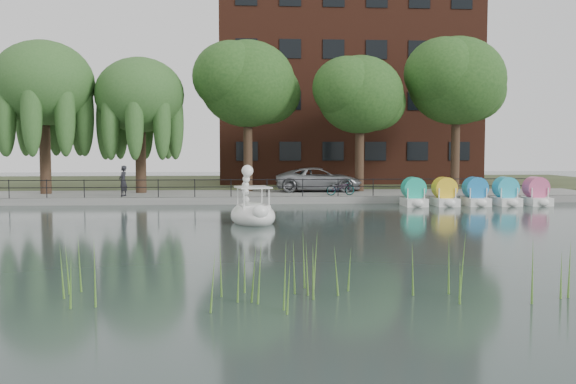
{
  "coord_description": "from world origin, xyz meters",
  "views": [
    {
      "loc": [
        -1.43,
        -22.4,
        3.15
      ],
      "look_at": [
        0.5,
        4.0,
        1.3
      ],
      "focal_mm": 40.0,
      "sensor_mm": 36.0,
      "label": 1
    }
  ],
  "objects": [
    {
      "name": "pedal_boat_row",
      "position": [
        11.22,
        11.36,
        0.61
      ],
      "size": [
        7.95,
        1.7,
        1.4
      ],
      "color": "white",
      "rests_on": "ground_plane"
    },
    {
      "name": "promenade",
      "position": [
        0.0,
        16.0,
        0.2
      ],
      "size": [
        40.0,
        6.0,
        0.4
      ],
      "primitive_type": "cube",
      "color": "gray",
      "rests_on": "ground_plane"
    },
    {
      "name": "minivan",
      "position": [
        3.38,
        17.21,
        1.26
      ],
      "size": [
        3.04,
        6.25,
        1.71
      ],
      "primitive_type": "imported",
      "rotation": [
        0.0,
        0.0,
        1.54
      ],
      "color": "gray",
      "rests_on": "promenade"
    },
    {
      "name": "willow_mid",
      "position": [
        -7.5,
        17.0,
        6.25
      ],
      "size": [
        5.32,
        5.32,
        8.15
      ],
      "color": "#473323",
      "rests_on": "promenade"
    },
    {
      "name": "ground_plane",
      "position": [
        0.0,
        0.0,
        0.0
      ],
      "size": [
        120.0,
        120.0,
        0.0
      ],
      "primitive_type": "plane",
      "color": "#3C4C4B"
    },
    {
      "name": "reed_bank",
      "position": [
        2.0,
        -9.5,
        0.6
      ],
      "size": [
        24.0,
        2.4,
        1.2
      ],
      "color": "#669938",
      "rests_on": "ground_plane"
    },
    {
      "name": "apartment_building",
      "position": [
        7.0,
        29.97,
        9.36
      ],
      "size": [
        20.0,
        10.07,
        18.0
      ],
      "color": "#4C1E16",
      "rests_on": "land_strip"
    },
    {
      "name": "land_strip",
      "position": [
        0.0,
        30.0,
        0.18
      ],
      "size": [
        60.0,
        22.0,
        0.36
      ],
      "primitive_type": "cube",
      "color": "#47512D",
      "rests_on": "ground_plane"
    },
    {
      "name": "railing",
      "position": [
        0.0,
        13.25,
        1.15
      ],
      "size": [
        32.0,
        0.05,
        1.0
      ],
      "color": "black",
      "rests_on": "promenade"
    },
    {
      "name": "swan_boat",
      "position": [
        -0.97,
        4.16,
        0.52
      ],
      "size": [
        2.36,
        3.15,
        2.4
      ],
      "rotation": [
        0.0,
        0.0,
        0.22
      ],
      "color": "white",
      "rests_on": "ground_plane"
    },
    {
      "name": "pedestrian",
      "position": [
        -8.06,
        14.15,
        1.39
      ],
      "size": [
        0.65,
        0.81,
        1.98
      ],
      "primitive_type": "imported",
      "rotation": [
        0.0,
        0.0,
        4.46
      ],
      "color": "black",
      "rests_on": "promenade"
    },
    {
      "name": "broadleaf_center",
      "position": [
        -1.0,
        18.0,
        7.06
      ],
      "size": [
        6.0,
        6.0,
        9.25
      ],
      "color": "#473323",
      "rests_on": "promenade"
    },
    {
      "name": "bicycle",
      "position": [
        4.24,
        13.95,
        0.9
      ],
      "size": [
        0.94,
        1.81,
        1.0
      ],
      "primitive_type": "imported",
      "rotation": [
        0.0,
        0.0,
        1.78
      ],
      "color": "gray",
      "rests_on": "promenade"
    },
    {
      "name": "willow_left",
      "position": [
        -13.0,
        16.5,
        6.87
      ],
      "size": [
        5.88,
        5.88,
        9.01
      ],
      "color": "#473323",
      "rests_on": "promenade"
    },
    {
      "name": "broadleaf_far",
      "position": [
        12.5,
        18.5,
        7.4
      ],
      "size": [
        6.3,
        6.3,
        9.71
      ],
      "color": "#473323",
      "rests_on": "promenade"
    },
    {
      "name": "kerb",
      "position": [
        0.0,
        13.05,
        0.2
      ],
      "size": [
        40.0,
        0.25,
        0.4
      ],
      "primitive_type": "cube",
      "color": "gray",
      "rests_on": "ground_plane"
    },
    {
      "name": "broadleaf_right",
      "position": [
        6.0,
        17.5,
        6.39
      ],
      "size": [
        5.4,
        5.4,
        8.32
      ],
      "color": "#473323",
      "rests_on": "promenade"
    }
  ]
}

